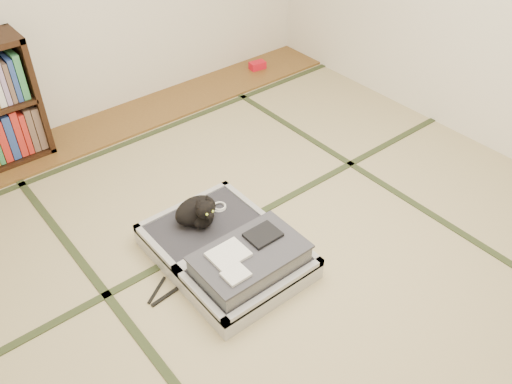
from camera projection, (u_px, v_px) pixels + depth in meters
floor at (286, 255)px, 3.31m from camera, size 4.50×4.50×0.00m
wood_strip at (127, 120)px, 4.51m from camera, size 4.00×0.50×0.02m
red_item at (257, 65)px, 5.20m from camera, size 0.16×0.11×0.07m
room_shell at (297, 23)px, 2.39m from camera, size 4.50×4.50×4.50m
tatami_borders at (237, 213)px, 3.61m from camera, size 4.00×4.50×0.01m
suitcase at (230, 252)px, 3.19m from camera, size 0.71×0.94×0.28m
cat at (198, 211)px, 3.28m from camera, size 0.31×0.32×0.25m
cable_coil at (219, 207)px, 3.44m from camera, size 0.10×0.10×0.02m
hanger at (178, 283)px, 3.13m from camera, size 0.42×0.21×0.01m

